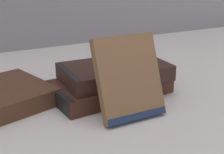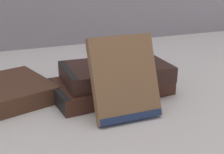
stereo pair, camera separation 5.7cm
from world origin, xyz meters
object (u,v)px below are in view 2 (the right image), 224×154
at_px(book_flat_top, 113,72).
at_px(reading_glasses, 70,80).
at_px(book_leaning_front, 125,81).
at_px(pocket_watch, 135,63).
at_px(book_flat_bottom, 108,87).

xyz_separation_m(book_flat_top, reading_glasses, (-0.07, 0.11, -0.05)).
height_order(book_leaning_front, pocket_watch, book_leaning_front).
distance_m(book_leaning_front, pocket_watch, 0.11).
distance_m(book_flat_bottom, pocket_watch, 0.08).
bearing_deg(reading_glasses, book_flat_top, -68.93).
bearing_deg(book_flat_top, book_flat_bottom, 176.88).
height_order(book_flat_bottom, pocket_watch, pocket_watch).
xyz_separation_m(book_flat_top, book_leaning_front, (-0.02, -0.11, 0.02)).
bearing_deg(book_leaning_front, book_flat_top, 78.41).
distance_m(pocket_watch, reading_glasses, 0.18).
distance_m(book_flat_top, pocket_watch, 0.05).
bearing_deg(book_flat_top, reading_glasses, 121.94).
relative_size(book_flat_top, pocket_watch, 3.96).
relative_size(book_leaning_front, pocket_watch, 2.60).
bearing_deg(pocket_watch, book_flat_bottom, 162.93).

